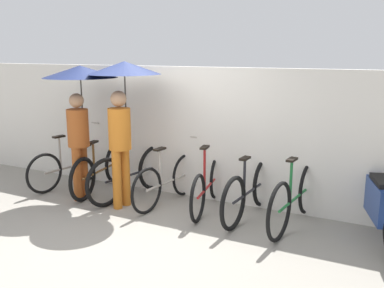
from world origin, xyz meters
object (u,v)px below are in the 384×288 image
at_px(parked_bicycle_0, 70,166).
at_px(parked_bicycle_3, 167,181).
at_px(parked_bicycle_1, 100,170).
at_px(motorcycle, 382,204).
at_px(parked_bicycle_5, 249,191).
at_px(pedestrian_leading, 80,92).
at_px(parked_bicycle_4, 208,185).
at_px(parked_bicycle_2, 132,174).
at_px(parked_bicycle_6, 295,197).
at_px(pedestrian_center, 123,93).

relative_size(parked_bicycle_0, parked_bicycle_3, 1.00).
xyz_separation_m(parked_bicycle_1, motorcycle, (4.18, 0.10, 0.07)).
relative_size(parked_bicycle_1, motorcycle, 0.82).
bearing_deg(parked_bicycle_5, pedestrian_leading, 101.77).
height_order(parked_bicycle_0, parked_bicycle_4, parked_bicycle_0).
relative_size(parked_bicycle_0, parked_bicycle_2, 0.91).
height_order(parked_bicycle_6, pedestrian_center, pedestrian_center).
bearing_deg(motorcycle, parked_bicycle_6, 78.10).
relative_size(parked_bicycle_0, pedestrian_leading, 0.79).
relative_size(parked_bicycle_2, pedestrian_leading, 0.86).
bearing_deg(parked_bicycle_5, parked_bicycle_1, 94.32).
relative_size(parked_bicycle_2, parked_bicycle_4, 1.07).
relative_size(parked_bicycle_5, pedestrian_leading, 0.86).
distance_m(parked_bicycle_3, pedestrian_center, 1.44).
height_order(pedestrian_leading, motorcycle, pedestrian_leading).
xyz_separation_m(parked_bicycle_0, pedestrian_center, (1.38, -0.33, 1.31)).
relative_size(parked_bicycle_0, parked_bicycle_6, 0.88).
bearing_deg(parked_bicycle_0, parked_bicycle_4, -77.70).
xyz_separation_m(parked_bicycle_1, parked_bicycle_3, (1.27, -0.02, -0.00)).
relative_size(pedestrian_leading, motorcycle, 0.98).
bearing_deg(parked_bicycle_0, parked_bicycle_3, -79.28).
height_order(parked_bicycle_3, motorcycle, parked_bicycle_3).
relative_size(parked_bicycle_0, pedestrian_center, 0.76).
bearing_deg(parked_bicycle_6, parked_bicycle_3, 96.67).
relative_size(parked_bicycle_4, parked_bicycle_5, 0.95).
xyz_separation_m(parked_bicycle_4, parked_bicycle_6, (1.27, -0.04, 0.03)).
distance_m(parked_bicycle_3, motorcycle, 2.92).
height_order(parked_bicycle_0, parked_bicycle_1, parked_bicycle_0).
xyz_separation_m(parked_bicycle_5, pedestrian_leading, (-2.58, -0.37, 1.27)).
distance_m(parked_bicycle_0, parked_bicycle_3, 1.90).
bearing_deg(parked_bicycle_5, parked_bicycle_4, 92.13).
relative_size(parked_bicycle_2, motorcycle, 0.85).
height_order(parked_bicycle_1, pedestrian_leading, pedestrian_leading).
bearing_deg(pedestrian_center, motorcycle, 15.34).
relative_size(parked_bicycle_5, pedestrian_center, 0.83).
relative_size(parked_bicycle_1, parked_bicycle_5, 0.97).
xyz_separation_m(parked_bicycle_1, parked_bicycle_2, (0.63, -0.03, 0.02)).
distance_m(parked_bicycle_2, parked_bicycle_3, 0.63).
relative_size(parked_bicycle_2, parked_bicycle_6, 0.96).
relative_size(pedestrian_center, motorcycle, 1.02).
bearing_deg(parked_bicycle_3, parked_bicycle_4, -77.15).
distance_m(parked_bicycle_0, motorcycle, 4.82).
distance_m(parked_bicycle_0, parked_bicycle_4, 2.53).
bearing_deg(pedestrian_leading, motorcycle, -1.90).
bearing_deg(motorcycle, pedestrian_leading, 78.89).
xyz_separation_m(parked_bicycle_4, motorcycle, (2.29, 0.05, 0.08)).
xyz_separation_m(parked_bicycle_3, parked_bicycle_6, (1.90, 0.03, 0.03)).
distance_m(parked_bicycle_3, pedestrian_leading, 1.87).
xyz_separation_m(parked_bicycle_4, pedestrian_leading, (-1.94, -0.39, 1.29)).
height_order(pedestrian_leading, pedestrian_center, pedestrian_center).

